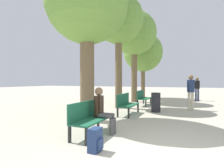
% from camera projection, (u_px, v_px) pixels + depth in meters
% --- Properties ---
extents(ground_plane, '(80.00, 80.00, 0.00)m').
position_uv_depth(ground_plane, '(172.00, 159.00, 3.25)').
color(ground_plane, beige).
extents(bench_row_0, '(0.55, 1.54, 0.90)m').
position_uv_depth(bench_row_0, '(90.00, 116.00, 4.71)').
color(bench_row_0, '#1E6042').
rests_on(bench_row_0, ground_plane).
extents(bench_row_1, '(0.55, 1.54, 0.90)m').
position_uv_depth(bench_row_1, '(126.00, 103.00, 7.57)').
color(bench_row_1, '#1E6042').
rests_on(bench_row_1, ground_plane).
extents(bench_row_2, '(0.55, 1.54, 0.90)m').
position_uv_depth(bench_row_2, '(143.00, 97.00, 10.43)').
color(bench_row_2, '#1E6042').
rests_on(bench_row_2, ground_plane).
extents(tree_row_0, '(3.07, 3.07, 5.89)m').
position_uv_depth(tree_row_0, '(87.00, 4.00, 6.41)').
color(tree_row_0, brown).
rests_on(tree_row_0, ground_plane).
extents(tree_row_1, '(2.65, 2.65, 6.12)m').
position_uv_depth(tree_row_1, '(119.00, 21.00, 9.40)').
color(tree_row_1, brown).
rests_on(tree_row_1, ground_plane).
extents(tree_row_2, '(3.09, 3.09, 6.36)m').
position_uv_depth(tree_row_2, '(134.00, 34.00, 12.22)').
color(tree_row_2, brown).
rests_on(tree_row_2, ground_plane).
extents(tree_row_3, '(3.25, 3.25, 5.51)m').
position_uv_depth(tree_row_3, '(143.00, 53.00, 14.72)').
color(tree_row_3, brown).
rests_on(tree_row_3, ground_plane).
extents(person_seated, '(0.60, 0.34, 1.27)m').
position_uv_depth(person_seated, '(103.00, 109.00, 4.86)').
color(person_seated, '#4C4C4C').
rests_on(person_seated, ground_plane).
extents(backpack, '(0.24, 0.30, 0.48)m').
position_uv_depth(backpack, '(95.00, 140.00, 3.57)').
color(backpack, navy).
rests_on(backpack, ground_plane).
extents(pedestrian_near, '(0.36, 0.28, 1.77)m').
position_uv_depth(pedestrian_near, '(191.00, 90.00, 8.74)').
color(pedestrian_near, beige).
rests_on(pedestrian_near, ground_plane).
extents(pedestrian_mid, '(0.35, 0.26, 1.73)m').
position_uv_depth(pedestrian_mid, '(197.00, 87.00, 12.88)').
color(pedestrian_mid, '#384260').
rests_on(pedestrian_mid, ground_plane).
extents(trash_bin, '(0.43, 0.43, 0.90)m').
position_uv_depth(trash_bin, '(156.00, 102.00, 8.20)').
color(trash_bin, '#232328').
rests_on(trash_bin, ground_plane).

